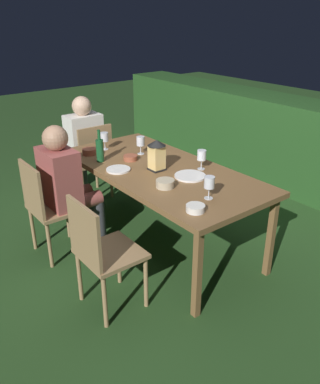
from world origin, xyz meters
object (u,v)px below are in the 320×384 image
Objects in this scene: plate_a at (190,176)px; bowl_dip at (195,208)px; wine_glass_d at (202,156)px; bowl_bread at (165,183)px; wine_glass_a at (209,183)px; plate_b at (118,169)px; lantern_centerpiece at (157,153)px; chair_head_near at (91,158)px; person_in_cream at (82,141)px; chair_side_left_b at (101,250)px; wine_glass_b at (104,138)px; bowl_olives at (130,158)px; bowl_salad at (89,151)px; green_bottle_on_table at (100,150)px; dining_table at (160,174)px; wine_glass_c at (141,142)px; person_in_rust at (67,183)px; chair_side_left_a at (48,205)px.

bowl_dip is at bearing -38.61° from plate_a.
wine_glass_d reaches higher than bowl_bread.
wine_glass_a reaches higher than plate_b.
chair_head_near is at bearing 178.00° from lantern_centerpiece.
plate_b is at bearing -166.06° from wine_glass_a.
chair_head_near is 0.25m from person_in_cream.
plate_b is at bearing 138.64° from chair_side_left_b.
wine_glass_b is 0.42m from bowl_olives.
bowl_dip is (1.47, -0.01, -0.00)m from bowl_salad.
person_in_cream is at bearing 157.96° from bowl_salad.
plate_a is (0.77, 0.39, -0.10)m from green_bottle_on_table.
dining_table is at bearing 34.07° from green_bottle_on_table.
wine_glass_c is 0.72m from plate_a.
dining_table is at bearing 103.81° from lantern_centerpiece.
person_in_rust reaches higher than bowl_salad.
bowl_olives is at bearing -165.56° from dining_table.
wine_glass_b is at bearing -171.55° from dining_table.
chair_side_left_a reaches higher than plate_b.
chair_head_near is 3.39× the size of plate_a.
chair_head_near is 5.15× the size of wine_glass_a.
person_in_rust is (0.00, 0.20, 0.15)m from chair_side_left_a.
bowl_dip is at bearing -21.34° from dining_table.
dining_table is 11.69× the size of wine_glass_a.
wine_glass_a is (1.13, 0.57, 0.23)m from person_in_rust.
chair_head_near is 6.90× the size of bowl_olives.
chair_head_near is at bearing -173.94° from wine_glass_c.
lantern_centerpiece reaches higher than chair_head_near.
bowl_dip reaches higher than plate_a.
bowl_bread is at bearing 7.21° from green_bottle_on_table.
dining_table is 0.99m from chair_side_left_a.
plate_a is (-0.38, 0.17, -0.11)m from wine_glass_a.
person_in_cream is at bearing -170.90° from wine_glass_d.
person_in_cream is at bearing 161.98° from green_bottle_on_table.
chair_side_left_a is 5.15× the size of wine_glass_a.
person_in_rust is at bearing -126.34° from lantern_centerpiece.
lantern_centerpiece is at bearing 161.26° from bowl_dip.
bowl_dip is (0.09, -0.21, -0.09)m from wine_glass_a.
chair_side_left_b is at bearing -26.16° from bowl_salad.
bowl_olives reaches higher than plate_b.
plate_b is 1.58× the size of bowl_dip.
person_in_rust is 1.06m from plate_a.
chair_side_left_b is 4.24× the size of plate_b.
green_bottle_on_table is at bearing -18.02° from person_in_cream.
wine_glass_c reaches higher than plate_a.
person_in_rust is 4.48× the size of plate_a.
dining_table is 0.41m from bowl_bread.
wine_glass_c is 0.47m from plate_b.
wine_glass_c is 0.81m from bowl_bread.
wine_glass_a and wine_glass_d have the same top height.
wine_glass_c is (-0.85, 0.95, 0.38)m from chair_side_left_b.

